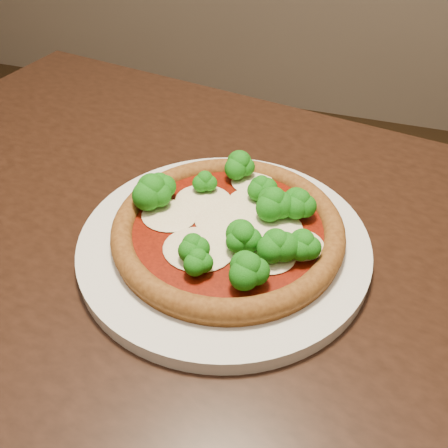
% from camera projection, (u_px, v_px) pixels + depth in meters
% --- Properties ---
extents(dining_table, '(1.27, 0.92, 0.75)m').
position_uv_depth(dining_table, '(217.00, 302.00, 0.67)').
color(dining_table, black).
rests_on(dining_table, floor).
extents(plate, '(0.34, 0.34, 0.02)m').
position_uv_depth(plate, '(224.00, 244.00, 0.58)').
color(plate, silver).
rests_on(plate, dining_table).
extents(pizza, '(0.27, 0.27, 0.06)m').
position_uv_depth(pizza, '(230.00, 225.00, 0.57)').
color(pizza, brown).
rests_on(pizza, plate).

